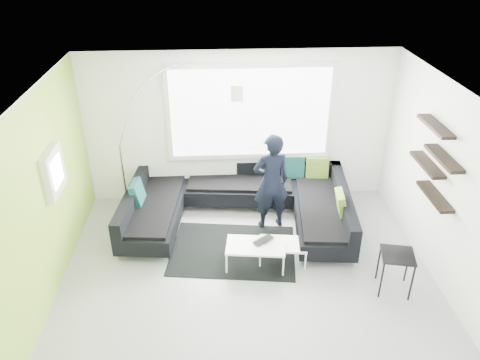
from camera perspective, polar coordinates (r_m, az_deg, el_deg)
The scene contains 9 objects.
ground at distance 7.05m, azimuth 1.04°, elevation -12.25°, with size 5.50×5.50×0.00m, color gray.
room_shell at distance 6.20m, azimuth 1.39°, elevation 1.74°, with size 5.54×5.04×2.82m.
sectional_sofa at distance 8.05m, azimuth -0.26°, elevation -3.21°, with size 3.97×2.69×0.81m.
rug at distance 7.62m, azimuth -0.85°, elevation -8.52°, with size 1.97×1.43×0.01m, color black.
coffee_table at distance 7.29m, azimuth 3.56°, elevation -8.81°, with size 1.14×0.67×0.37m, color silver.
arc_lamp at distance 8.24m, azimuth -14.51°, elevation 4.14°, with size 2.46×1.12×2.62m, color silver, non-canonical shape.
side_table at distance 7.08m, azimuth 18.33°, elevation -10.58°, with size 0.45×0.45×0.62m, color black.
person at distance 7.77m, azimuth 3.81°, elevation -0.24°, with size 0.70×0.53×1.72m, color black.
laptop at distance 7.16m, azimuth 3.14°, elevation -7.54°, with size 0.41×0.39×0.03m, color black.
Camera 1 is at (-0.44, -5.28, 4.64)m, focal length 35.00 mm.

